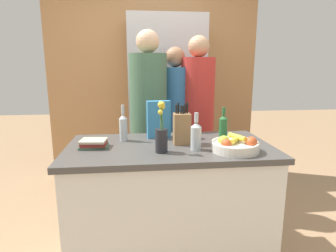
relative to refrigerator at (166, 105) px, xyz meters
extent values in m
cube|color=silver|center=(-0.12, -1.42, -0.57)|extent=(1.39, 0.74, 0.87)
cube|color=#474442|center=(-0.12, -1.42, -0.12)|extent=(1.45, 0.77, 0.04)
cube|color=#AD7A4C|center=(-0.12, 0.36, 0.29)|extent=(2.65, 0.12, 2.60)
cube|color=#B7B7BC|center=(0.00, 0.00, 0.00)|extent=(0.86, 0.60, 2.02)
cylinder|color=#B7B7BC|center=(-0.06, -0.31, 0.10)|extent=(0.02, 0.02, 1.11)
cylinder|color=silver|center=(0.30, -1.61, -0.07)|extent=(0.31, 0.31, 0.06)
torus|color=silver|center=(0.30, -1.61, -0.04)|extent=(0.31, 0.31, 0.02)
sphere|color=#C64C23|center=(0.23, -1.64, -0.04)|extent=(0.07, 0.07, 0.07)
sphere|color=#99B233|center=(0.23, -1.57, -0.04)|extent=(0.08, 0.08, 0.08)
sphere|color=#C64C23|center=(0.39, -1.65, -0.03)|extent=(0.08, 0.08, 0.08)
cylinder|color=yellow|center=(0.30, -1.60, -0.02)|extent=(0.12, 0.15, 0.03)
cylinder|color=yellow|center=(0.32, -1.58, -0.01)|extent=(0.09, 0.15, 0.03)
cube|color=olive|center=(-0.02, -1.39, 0.02)|extent=(0.12, 0.10, 0.22)
cylinder|color=black|center=(-0.06, -1.39, 0.15)|extent=(0.01, 0.01, 0.07)
cylinder|color=black|center=(-0.05, -1.38, 0.16)|extent=(0.01, 0.01, 0.09)
cylinder|color=black|center=(-0.03, -1.40, 0.15)|extent=(0.01, 0.01, 0.07)
cylinder|color=black|center=(-0.02, -1.40, 0.15)|extent=(0.01, 0.01, 0.07)
cylinder|color=black|center=(0.00, -1.37, 0.16)|extent=(0.01, 0.01, 0.08)
cylinder|color=black|center=(0.02, -1.37, 0.16)|extent=(0.01, 0.01, 0.09)
cylinder|color=#232328|center=(-0.19, -1.58, -0.02)|extent=(0.08, 0.08, 0.16)
cylinder|color=#477538|center=(-0.19, -1.58, 0.14)|extent=(0.01, 0.01, 0.16)
sphere|color=gold|center=(-0.18, -1.58, 0.22)|extent=(0.04, 0.04, 0.04)
cylinder|color=#477538|center=(-0.18, -1.57, 0.13)|extent=(0.01, 0.01, 0.15)
sphere|color=gold|center=(-0.18, -1.57, 0.21)|extent=(0.04, 0.04, 0.04)
cylinder|color=#477538|center=(-0.19, -1.57, 0.14)|extent=(0.01, 0.01, 0.17)
sphere|color=gold|center=(-0.19, -1.57, 0.23)|extent=(0.03, 0.03, 0.03)
cylinder|color=#477538|center=(-0.19, -1.58, 0.14)|extent=(0.01, 0.01, 0.16)
sphere|color=gold|center=(-0.19, -1.58, 0.22)|extent=(0.04, 0.04, 0.04)
cylinder|color=#477538|center=(-0.19, -1.59, 0.12)|extent=(0.02, 0.01, 0.11)
sphere|color=gold|center=(-0.19, -1.59, 0.17)|extent=(0.03, 0.03, 0.03)
cylinder|color=#477538|center=(-0.18, -1.59, 0.14)|extent=(0.03, 0.02, 0.16)
sphere|color=gold|center=(-0.18, -1.59, 0.22)|extent=(0.03, 0.03, 0.03)
cube|color=teal|center=(-0.18, -1.19, 0.05)|extent=(0.19, 0.08, 0.29)
cylinder|color=#334770|center=(0.07, -1.24, -0.05)|extent=(0.09, 0.09, 0.09)
torus|color=#334770|center=(0.05, -1.20, -0.05)|extent=(0.04, 0.06, 0.06)
cube|color=#3D6047|center=(-0.64, -1.42, -0.09)|extent=(0.20, 0.13, 0.02)
cube|color=maroon|center=(-0.64, -1.42, -0.07)|extent=(0.18, 0.13, 0.03)
cube|color=#B7A88E|center=(-0.65, -1.41, -0.05)|extent=(0.19, 0.16, 0.02)
cylinder|color=#286633|center=(0.33, -1.23, -0.02)|extent=(0.07, 0.07, 0.15)
cone|color=#286633|center=(0.33, -1.23, 0.07)|extent=(0.07, 0.07, 0.03)
cylinder|color=#286633|center=(0.33, -1.23, 0.11)|extent=(0.03, 0.03, 0.06)
cylinder|color=#B2BCC1|center=(-0.45, -1.25, -0.01)|extent=(0.06, 0.06, 0.17)
cone|color=#B2BCC1|center=(-0.45, -1.25, 0.09)|extent=(0.06, 0.06, 0.03)
cylinder|color=#B2BCC1|center=(-0.45, -1.25, 0.14)|extent=(0.02, 0.02, 0.07)
cylinder|color=#B2BCC1|center=(0.05, -1.55, -0.02)|extent=(0.07, 0.07, 0.16)
cone|color=#B2BCC1|center=(0.05, -1.55, 0.08)|extent=(0.07, 0.07, 0.03)
cylinder|color=#B2BCC1|center=(0.05, -1.55, 0.13)|extent=(0.03, 0.03, 0.07)
cube|color=#383842|center=(-0.23, -0.75, -0.58)|extent=(0.31, 0.26, 0.86)
cylinder|color=#42664C|center=(-0.23, -0.75, 0.21)|extent=(0.34, 0.34, 0.72)
sphere|color=#DBAD89|center=(-0.23, -0.75, 0.67)|extent=(0.21, 0.21, 0.21)
cube|color=#383842|center=(0.03, -0.58, -0.61)|extent=(0.28, 0.22, 0.79)
cylinder|color=#2D6093|center=(0.03, -0.58, 0.12)|extent=(0.31, 0.31, 0.66)
sphere|color=#996B4C|center=(0.03, -0.58, 0.54)|extent=(0.19, 0.19, 0.19)
cube|color=#383842|center=(0.25, -0.63, -0.59)|extent=(0.30, 0.25, 0.84)
cylinder|color=red|center=(0.25, -0.63, 0.19)|extent=(0.33, 0.33, 0.70)
sphere|color=tan|center=(0.25, -0.63, 0.64)|extent=(0.20, 0.20, 0.20)
camera|label=1|loc=(-0.34, -3.33, 0.46)|focal=30.00mm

